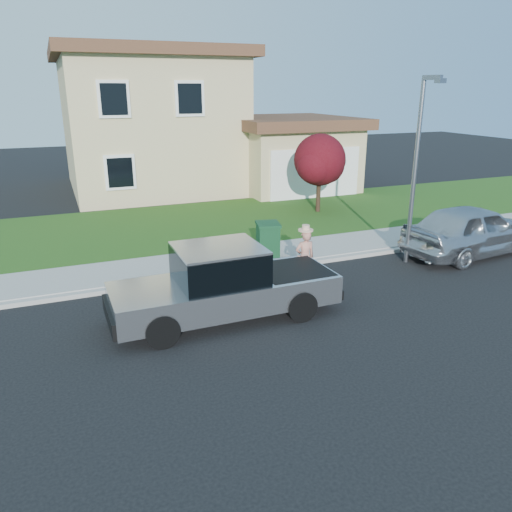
{
  "coord_description": "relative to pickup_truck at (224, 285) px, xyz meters",
  "views": [
    {
      "loc": [
        -4.88,
        -9.58,
        5.02
      ],
      "look_at": [
        -0.59,
        0.93,
        1.2
      ],
      "focal_mm": 35.0,
      "sensor_mm": 36.0,
      "label": 1
    }
  ],
  "objects": [
    {
      "name": "ground",
      "position": [
        1.59,
        -0.39,
        -0.8
      ],
      "size": [
        80.0,
        80.0,
        0.0
      ],
      "primitive_type": "plane",
      "color": "black",
      "rests_on": "ground"
    },
    {
      "name": "curb",
      "position": [
        2.59,
        2.51,
        -0.74
      ],
      "size": [
        40.0,
        0.2,
        0.12
      ],
      "primitive_type": "cube",
      "color": "gray",
      "rests_on": "ground"
    },
    {
      "name": "sidewalk",
      "position": [
        2.59,
        3.61,
        -0.73
      ],
      "size": [
        40.0,
        2.0,
        0.15
      ],
      "primitive_type": "cube",
      "color": "gray",
      "rests_on": "ground"
    },
    {
      "name": "lawn",
      "position": [
        2.59,
        8.11,
        -0.75
      ],
      "size": [
        40.0,
        7.0,
        0.1
      ],
      "primitive_type": "cube",
      "color": "#1A3F12",
      "rests_on": "ground"
    },
    {
      "name": "house",
      "position": [
        2.91,
        16.0,
        2.36
      ],
      "size": [
        14.0,
        11.3,
        6.85
      ],
      "color": "tan",
      "rests_on": "ground"
    },
    {
      "name": "pickup_truck",
      "position": [
        0.0,
        0.0,
        0.0
      ],
      "size": [
        5.26,
        2.03,
        1.72
      ],
      "rotation": [
        0.0,
        0.0,
        0.01
      ],
      "color": "black",
      "rests_on": "ground"
    },
    {
      "name": "woman",
      "position": [
        2.67,
        1.19,
        -0.03
      ],
      "size": [
        0.57,
        0.4,
        1.64
      ],
      "rotation": [
        0.0,
        0.0,
        3.08
      ],
      "color": "tan",
      "rests_on": "ground"
    },
    {
      "name": "sedan",
      "position": [
        8.7,
        1.41,
        0.01
      ],
      "size": [
        4.96,
        2.39,
        1.63
      ],
      "primitive_type": "imported",
      "rotation": [
        0.0,
        0.0,
        1.67
      ],
      "color": "#B2B4B9",
      "rests_on": "ground"
    },
    {
      "name": "ornamental_tree",
      "position": [
        6.91,
        8.07,
        1.35
      ],
      "size": [
        2.34,
        2.11,
        3.21
      ],
      "color": "black",
      "rests_on": "lawn"
    },
    {
      "name": "trash_bin",
      "position": [
        2.43,
        3.11,
        -0.1
      ],
      "size": [
        0.83,
        0.91,
        1.1
      ],
      "rotation": [
        0.0,
        0.0,
        -0.23
      ],
      "color": "#0F391D",
      "rests_on": "sidewalk"
    },
    {
      "name": "street_lamp",
      "position": [
        6.38,
        1.56,
        2.25
      ],
      "size": [
        0.32,
        0.7,
        5.36
      ],
      "rotation": [
        0.0,
        0.0,
        0.19
      ],
      "color": "slate",
      "rests_on": "ground"
    }
  ]
}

